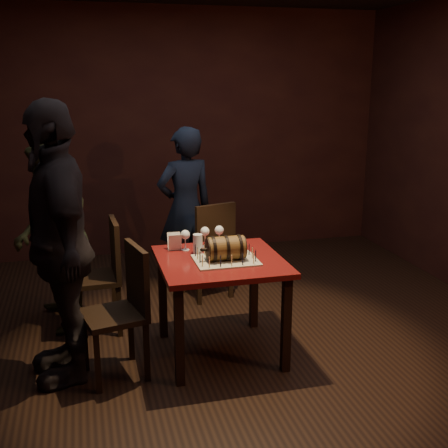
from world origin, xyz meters
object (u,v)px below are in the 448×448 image
(pub_table, at_px, (220,273))
(person_left_rear, at_px, (52,237))
(pint_of_ale, at_px, (198,244))
(chair_left_rear, at_px, (104,269))
(person_left_front, at_px, (58,244))
(wine_glass_right, at_px, (219,231))
(wine_glass_left, at_px, (185,236))
(wine_glass_mid, at_px, (205,232))
(chair_left_front, at_px, (124,304))
(person_back, at_px, (185,208))
(chair_back, at_px, (210,245))
(barrel_cake, at_px, (226,248))

(pub_table, xyz_separation_m, person_left_rear, (-1.21, 0.80, 0.14))
(pint_of_ale, distance_m, chair_left_rear, 0.88)
(pint_of_ale, distance_m, person_left_front, 1.02)
(pub_table, bearing_deg, chair_left_rear, 142.18)
(wine_glass_right, bearing_deg, person_left_rear, 159.82)
(wine_glass_left, relative_size, wine_glass_mid, 1.00)
(chair_left_front, height_order, person_back, person_back)
(wine_glass_left, distance_m, wine_glass_right, 0.29)
(pub_table, height_order, person_left_front, person_left_front)
(wine_glass_left, distance_m, person_back, 1.24)
(pint_of_ale, distance_m, chair_back, 1.01)
(pub_table, height_order, wine_glass_right, wine_glass_right)
(pub_table, height_order, wine_glass_left, wine_glass_left)
(barrel_cake, relative_size, chair_left_rear, 0.35)
(pub_table, relative_size, chair_left_rear, 0.97)
(pub_table, height_order, chair_left_rear, chair_left_rear)
(pint_of_ale, height_order, chair_left_rear, chair_left_rear)
(person_left_rear, bearing_deg, barrel_cake, 45.86)
(wine_glass_right, relative_size, pint_of_ale, 1.07)
(pint_of_ale, xyz_separation_m, person_left_front, (-0.99, -0.19, 0.14))
(chair_left_rear, distance_m, chair_left_front, 0.77)
(person_left_front, bearing_deg, chair_back, 121.82)
(wine_glass_left, xyz_separation_m, wine_glass_mid, (0.17, 0.05, -0.00))
(person_back, bearing_deg, chair_left_rear, 31.30)
(barrel_cake, xyz_separation_m, person_back, (-0.01, 1.54, -0.06))
(pub_table, xyz_separation_m, person_back, (0.02, 1.48, 0.15))
(pub_table, height_order, wine_glass_mid, wine_glass_mid)
(wine_glass_mid, bearing_deg, person_left_rear, 157.68)
(chair_left_rear, distance_m, person_back, 1.22)
(wine_glass_right, bearing_deg, chair_left_rear, 161.00)
(chair_left_rear, xyz_separation_m, chair_left_front, (0.10, -0.76, 0.00))
(wine_glass_right, height_order, pint_of_ale, wine_glass_right)
(chair_left_rear, bearing_deg, wine_glass_right, -19.00)
(wine_glass_mid, xyz_separation_m, person_back, (0.06, 1.16, -0.07))
(wine_glass_left, height_order, person_back, person_back)
(chair_left_rear, bearing_deg, wine_glass_mid, -22.08)
(pint_of_ale, relative_size, chair_back, 0.16)
(wine_glass_left, height_order, person_left_rear, person_left_rear)
(person_back, distance_m, person_left_rear, 1.40)
(pub_table, relative_size, chair_back, 0.97)
(chair_left_rear, bearing_deg, chair_left_front, -82.25)
(person_left_rear, bearing_deg, chair_back, 92.23)
(chair_back, bearing_deg, pub_table, -99.11)
(pint_of_ale, bearing_deg, wine_glass_right, 38.43)
(wine_glass_mid, xyz_separation_m, chair_left_rear, (-0.78, 0.31, -0.34))
(wine_glass_right, bearing_deg, pub_table, -102.44)
(wine_glass_left, bearing_deg, wine_glass_mid, 17.69)
(wine_glass_right, distance_m, chair_left_rear, 1.00)
(pint_of_ale, distance_m, person_back, 1.32)
(wine_glass_left, bearing_deg, wine_glass_right, 12.12)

